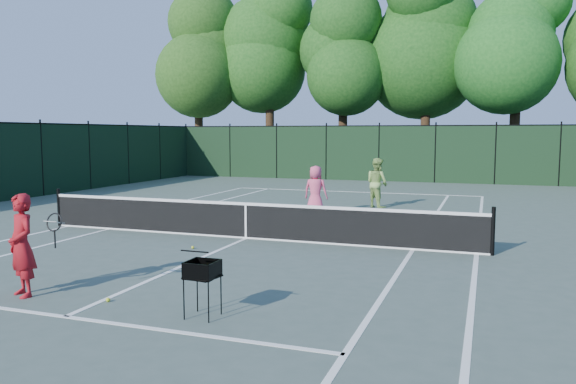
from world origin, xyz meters
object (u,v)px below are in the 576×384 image
(player_green, at_px, (377,183))
(player_pink, at_px, (316,190))
(coach, at_px, (22,245))
(ball_hopper, at_px, (202,270))
(loose_ball_midcourt, at_px, (193,247))
(loose_ball_near_cart, at_px, (108,300))

(player_green, bearing_deg, player_pink, 94.74)
(coach, xyz_separation_m, player_green, (3.36, 12.72, 0.04))
(ball_hopper, relative_size, loose_ball_midcourt, 12.06)
(player_green, bearing_deg, ball_hopper, 127.80)
(player_green, xyz_separation_m, loose_ball_midcourt, (-2.62, -8.51, -0.85))
(player_pink, distance_m, player_green, 2.82)
(player_pink, relative_size, loose_ball_near_cart, 23.33)
(player_green, relative_size, loose_ball_midcourt, 25.87)
(coach, xyz_separation_m, player_pink, (1.80, 10.37, -0.04))
(coach, relative_size, ball_hopper, 2.03)
(player_pink, distance_m, loose_ball_midcourt, 6.30)
(player_green, height_order, loose_ball_near_cart, player_green)
(coach, distance_m, loose_ball_midcourt, 4.35)
(player_pink, height_order, loose_ball_midcourt, player_pink)
(player_pink, relative_size, ball_hopper, 1.93)
(coach, height_order, loose_ball_near_cart, coach)
(coach, distance_m, player_green, 13.15)
(coach, height_order, player_green, player_green)
(ball_hopper, xyz_separation_m, loose_ball_midcourt, (-2.50, 4.17, -0.65))
(player_green, xyz_separation_m, ball_hopper, (-0.12, -12.67, -0.19))
(loose_ball_near_cart, relative_size, loose_ball_midcourt, 1.00)
(player_green, bearing_deg, coach, 113.58)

